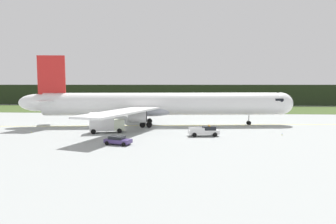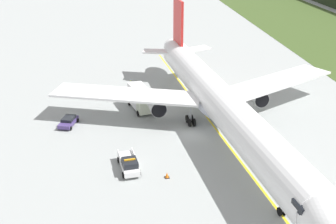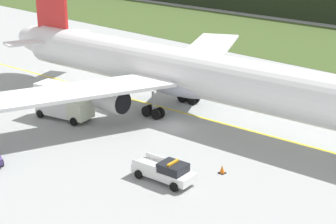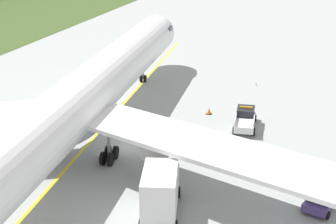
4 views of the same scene
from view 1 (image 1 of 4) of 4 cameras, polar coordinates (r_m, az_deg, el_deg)
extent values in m
plane|color=#979C9A|center=(63.83, -1.24, -3.02)|extent=(320.00, 320.00, 0.00)
cube|color=#3A4F22|center=(111.86, 0.90, 0.56)|extent=(320.00, 33.65, 0.04)
cube|color=#212C19|center=(134.87, 1.38, 3.25)|extent=(288.00, 5.91, 8.87)
cube|color=yellow|center=(67.89, -1.08, -2.52)|extent=(81.85, 9.42, 0.01)
cylinder|color=white|center=(67.40, -1.09, 1.53)|extent=(51.69, 10.63, 4.95)
ellipsoid|color=white|center=(73.18, 20.32, 1.49)|extent=(5.96, 5.53, 4.95)
ellipsoid|color=white|center=(71.97, -23.31, 1.63)|extent=(8.29, 4.57, 3.72)
ellipsoid|color=#B6BACA|center=(67.48, -3.27, 0.36)|extent=(12.58, 6.51, 2.72)
cube|color=black|center=(72.68, 19.48, 2.18)|extent=(2.31, 4.88, 0.70)
cube|color=white|center=(79.90, -6.73, 1.63)|extent=(16.05, 22.36, 0.35)
cylinder|color=#ADADAD|center=(75.70, -5.13, 0.49)|extent=(3.78, 2.84, 2.46)
cylinder|color=black|center=(75.64, -3.76, 0.50)|extent=(0.37, 2.26, 2.26)
cube|color=white|center=(55.44, -8.51, 0.01)|extent=(11.94, 23.25, 0.35)
cylinder|color=#ADADAD|center=(59.52, -5.80, -0.82)|extent=(3.78, 2.84, 2.46)
cylinder|color=black|center=(59.45, -4.05, -0.81)|extent=(0.37, 2.26, 2.26)
cube|color=red|center=(70.79, -20.99, 6.02)|extent=(5.88, 1.09, 9.53)
cube|color=white|center=(74.27, -20.41, 2.21)|extent=(5.07, 6.96, 0.28)
cube|color=white|center=(67.79, -22.16, 1.89)|extent=(3.89, 6.84, 0.28)
cylinder|color=gray|center=(70.97, 14.91, -1.05)|extent=(0.20, 0.20, 2.33)
cylinder|color=black|center=(71.35, 14.82, -1.95)|extent=(0.92, 0.32, 0.90)
cylinder|color=black|center=(70.85, 14.95, -2.01)|extent=(0.92, 0.32, 0.90)
cylinder|color=gray|center=(70.87, -4.04, -0.77)|extent=(0.28, 0.28, 2.33)
cylinder|color=black|center=(70.64, -3.48, -1.74)|extent=(1.23, 0.43, 1.20)
cylinder|color=black|center=(71.33, -3.47, -1.67)|extent=(1.23, 0.43, 1.20)
cylinder|color=black|center=(70.67, -4.61, -1.74)|extent=(1.23, 0.43, 1.20)
cylinder|color=black|center=(71.37, -4.59, -1.67)|extent=(1.23, 0.43, 1.20)
cylinder|color=gray|center=(64.47, -4.18, -1.37)|extent=(0.28, 0.28, 2.33)
cylinder|color=black|center=(64.94, -3.55, -2.35)|extent=(1.23, 0.43, 1.20)
cylinder|color=black|center=(64.25, -3.56, -2.44)|extent=(1.23, 0.43, 1.20)
cylinder|color=black|center=(64.98, -4.78, -2.36)|extent=(1.23, 0.43, 1.20)
cylinder|color=black|center=(64.29, -4.81, -2.44)|extent=(1.23, 0.43, 1.20)
cube|color=silver|center=(54.44, 6.70, -3.72)|extent=(5.58, 2.68, 0.70)
cube|color=black|center=(54.53, 7.70, -2.98)|extent=(2.38, 2.06, 0.70)
cube|color=silver|center=(55.00, 5.20, -3.01)|extent=(2.56, 0.47, 0.45)
cube|color=silver|center=(53.23, 5.54, -3.29)|extent=(2.56, 0.47, 0.45)
cube|color=orange|center=(54.47, 7.71, -2.53)|extent=(0.39, 1.36, 0.16)
cylinder|color=black|center=(55.82, 8.34, -3.88)|extent=(0.79, 0.35, 0.76)
cylinder|color=black|center=(53.94, 8.81, -4.21)|extent=(0.79, 0.35, 0.76)
cylinder|color=black|center=(55.13, 4.63, -3.96)|extent=(0.79, 0.35, 0.76)
cylinder|color=black|center=(53.21, 4.97, -4.30)|extent=(0.79, 0.35, 0.76)
cube|color=beige|center=(58.86, -9.17, -2.37)|extent=(2.47, 2.82, 2.00)
cube|color=silver|center=(58.72, -12.29, -1.77)|extent=(4.95, 3.51, 3.37)
cylinder|color=#99999E|center=(58.96, -11.38, -3.46)|extent=(0.77, 0.30, 1.04)
cylinder|color=#99999E|center=(58.97, -13.12, -3.50)|extent=(0.77, 0.30, 1.04)
cylinder|color=black|center=(60.18, -9.21, -3.16)|extent=(0.94, 0.49, 0.90)
cylinder|color=black|center=(57.81, -9.10, -3.51)|extent=(0.94, 0.49, 0.90)
cylinder|color=black|center=(60.17, -13.74, -3.25)|extent=(0.94, 0.49, 0.90)
cylinder|color=black|center=(57.80, -13.82, -3.60)|extent=(0.94, 0.49, 0.90)
cube|color=#4B3978|center=(47.10, -9.33, -5.36)|extent=(4.37, 2.85, 0.55)
cube|color=black|center=(47.11, -9.56, -4.75)|extent=(2.61, 2.16, 0.45)
cylinder|color=black|center=(47.31, -7.28, -5.63)|extent=(0.63, 0.34, 0.60)
cylinder|color=black|center=(45.69, -8.34, -6.03)|extent=(0.63, 0.34, 0.60)
cylinder|color=black|center=(48.63, -10.25, -5.37)|extent=(0.63, 0.34, 0.60)
cylinder|color=black|center=(47.05, -11.39, -5.75)|extent=(0.63, 0.34, 0.60)
cube|color=black|center=(59.13, 8.91, -3.74)|extent=(0.58, 0.58, 0.03)
cone|color=orange|center=(59.08, 8.92, -3.39)|extent=(0.45, 0.45, 0.70)
cylinder|color=yellow|center=(58.37, 20.58, -4.02)|extent=(0.10, 0.10, 0.25)
sphere|color=blue|center=(58.35, 20.59, -3.85)|extent=(0.12, 0.12, 0.12)
cylinder|color=yellow|center=(63.12, -24.16, -3.46)|extent=(0.10, 0.10, 0.27)
sphere|color=blue|center=(63.09, -24.16, -3.29)|extent=(0.12, 0.12, 0.12)
camera|label=2|loc=(73.70, 46.57, 18.01)|focal=44.70mm
camera|label=3|loc=(41.98, 52.42, 17.17)|focal=54.76mm
camera|label=4|loc=(66.09, -43.85, 14.13)|focal=57.24mm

